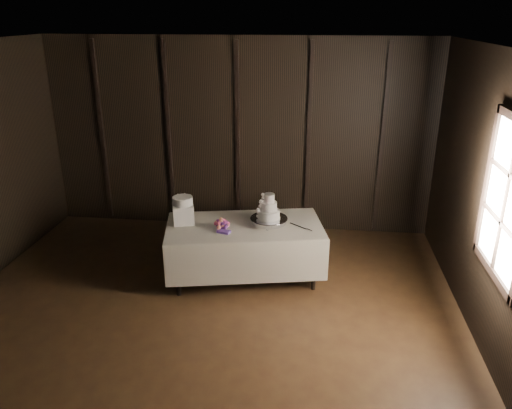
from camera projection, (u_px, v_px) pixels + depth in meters
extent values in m
cube|color=black|center=(187.00, 363.00, 5.07)|extent=(6.04, 7.04, 0.04)
cube|color=black|center=(168.00, 51.00, 3.97)|extent=(6.04, 7.04, 0.04)
cube|color=black|center=(238.00, 136.00, 7.78)|extent=(6.04, 0.04, 3.04)
cube|color=black|center=(507.00, 200.00, 4.58)|extent=(0.06, 1.16, 1.56)
cube|color=beige|center=(244.00, 225.00, 6.39)|extent=(2.15, 1.41, 0.01)
cube|color=white|center=(245.00, 253.00, 6.53)|extent=(1.97, 1.26, 0.71)
cylinder|color=silver|center=(269.00, 221.00, 6.39)|extent=(0.56, 0.56, 0.09)
cylinder|color=white|center=(269.00, 214.00, 6.35)|extent=(0.27, 0.27, 0.11)
cylinder|color=white|center=(269.00, 206.00, 6.31)|extent=(0.20, 0.20, 0.11)
cylinder|color=white|center=(269.00, 198.00, 6.27)|extent=(0.14, 0.14, 0.11)
cube|color=white|center=(183.00, 214.00, 6.42)|extent=(0.33, 0.33, 0.25)
cylinder|color=white|center=(183.00, 201.00, 6.36)|extent=(0.34, 0.34, 0.10)
cube|color=silver|center=(298.00, 226.00, 6.34)|extent=(0.30, 0.25, 0.01)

